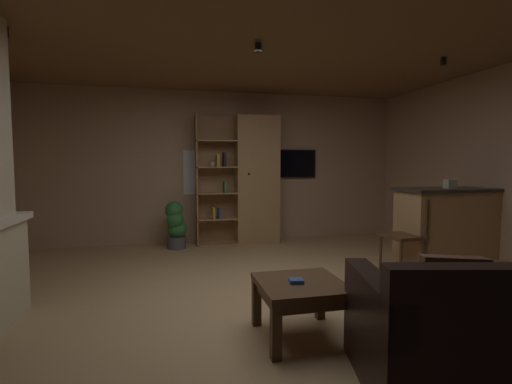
# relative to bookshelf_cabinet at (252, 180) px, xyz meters

# --- Properties ---
(floor) EXTENTS (6.40, 6.05, 0.02)m
(floor) POSITION_rel_bookshelf_cabinet_xyz_m (-0.48, -2.78, -1.08)
(floor) COLOR tan
(floor) RESTS_ON ground
(wall_back) EXTENTS (6.52, 0.06, 2.59)m
(wall_back) POSITION_rel_bookshelf_cabinet_xyz_m (-0.48, 0.27, 0.22)
(wall_back) COLOR tan
(wall_back) RESTS_ON ground
(ceiling) EXTENTS (6.40, 6.05, 0.02)m
(ceiling) POSITION_rel_bookshelf_cabinet_xyz_m (-0.48, -2.78, 1.53)
(ceiling) COLOR brown
(window_pane_back) EXTENTS (0.80, 0.01, 0.75)m
(window_pane_back) POSITION_rel_bookshelf_cabinet_xyz_m (-0.74, 0.24, 0.13)
(window_pane_back) COLOR white
(bookshelf_cabinet) EXTENTS (1.40, 0.41, 2.16)m
(bookshelf_cabinet) POSITION_rel_bookshelf_cabinet_xyz_m (0.00, 0.00, 0.00)
(bookshelf_cabinet) COLOR #A87F51
(bookshelf_cabinet) RESTS_ON ground
(kitchen_bar_counter) EXTENTS (1.50, 0.62, 1.04)m
(kitchen_bar_counter) POSITION_rel_bookshelf_cabinet_xyz_m (2.27, -2.10, -0.55)
(kitchen_bar_counter) COLOR #A87F51
(kitchen_bar_counter) RESTS_ON ground
(tissue_box) EXTENTS (0.13, 0.13, 0.11)m
(tissue_box) POSITION_rel_bookshelf_cabinet_xyz_m (2.15, -2.13, 0.02)
(tissue_box) COLOR #BFB299
(tissue_box) RESTS_ON kitchen_bar_counter
(leather_couch) EXTENTS (1.73, 1.22, 0.84)m
(leather_couch) POSITION_rel_bookshelf_cabinet_xyz_m (0.50, -4.48, -0.77)
(leather_couch) COLOR black
(leather_couch) RESTS_ON ground
(coffee_table) EXTENTS (0.65, 0.66, 0.44)m
(coffee_table) POSITION_rel_bookshelf_cabinet_xyz_m (-0.40, -3.57, -0.72)
(coffee_table) COLOR #4C331E
(coffee_table) RESTS_ON ground
(table_book_0) EXTENTS (0.12, 0.12, 0.03)m
(table_book_0) POSITION_rel_bookshelf_cabinet_xyz_m (-0.45, -3.59, -0.62)
(table_book_0) COLOR #2D4C8C
(table_book_0) RESTS_ON coffee_table
(dining_chair) EXTENTS (0.47, 0.47, 0.92)m
(dining_chair) POSITION_rel_bookshelf_cabinet_xyz_m (1.49, -2.22, -0.54)
(dining_chair) COLOR #4C331E
(dining_chair) RESTS_ON ground
(potted_floor_plant) EXTENTS (0.34, 0.34, 0.76)m
(potted_floor_plant) POSITION_rel_bookshelf_cabinet_xyz_m (-1.29, -0.20, -0.69)
(potted_floor_plant) COLOR #4C4C51
(potted_floor_plant) RESTS_ON ground
(wall_mounted_tv) EXTENTS (0.90, 0.06, 0.51)m
(wall_mounted_tv) POSITION_rel_bookshelf_cabinet_xyz_m (0.79, 0.21, 0.29)
(wall_mounted_tv) COLOR black
(track_light_spot_0) EXTENTS (0.07, 0.07, 0.09)m
(track_light_spot_0) POSITION_rel_bookshelf_cabinet_xyz_m (-2.79, -2.40, 1.45)
(track_light_spot_0) COLOR black
(track_light_spot_1) EXTENTS (0.07, 0.07, 0.09)m
(track_light_spot_1) POSITION_rel_bookshelf_cabinet_xyz_m (-0.48, -2.48, 1.45)
(track_light_spot_1) COLOR black
(track_light_spot_2) EXTENTS (0.07, 0.07, 0.09)m
(track_light_spot_2) POSITION_rel_bookshelf_cabinet_xyz_m (1.71, -2.47, 1.45)
(track_light_spot_2) COLOR black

